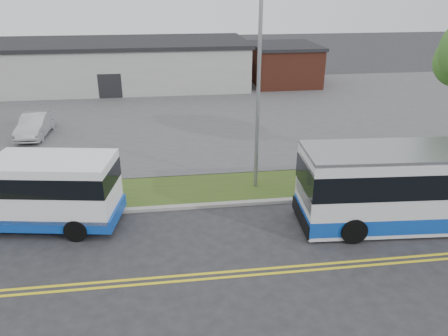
{
  "coord_description": "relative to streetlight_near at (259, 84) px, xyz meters",
  "views": [
    {
      "loc": [
        -1.17,
        -16.53,
        9.53
      ],
      "look_at": [
        1.28,
        1.78,
        1.6
      ],
      "focal_mm": 35.0,
      "sensor_mm": 36.0,
      "label": 1
    }
  ],
  "objects": [
    {
      "name": "lane_line_south",
      "position": [
        -3.0,
        -6.88,
        -5.23
      ],
      "size": [
        70.0,
        0.12,
        0.01
      ],
      "primitive_type": "cube",
      "color": "yellow",
      "rests_on": "ground"
    },
    {
      "name": "lane_line_north",
      "position": [
        -3.0,
        -6.58,
        -5.23
      ],
      "size": [
        70.0,
        0.12,
        0.01
      ],
      "primitive_type": "cube",
      "color": "yellow",
      "rests_on": "ground"
    },
    {
      "name": "curb",
      "position": [
        -3.0,
        -1.63,
        -5.16
      ],
      "size": [
        80.0,
        0.3,
        0.15
      ],
      "primitive_type": "cube",
      "color": "#9E9B93",
      "rests_on": "ground"
    },
    {
      "name": "shuttle_bus",
      "position": [
        -9.66,
        -2.25,
        -3.62
      ],
      "size": [
        8.14,
        3.75,
        3.01
      ],
      "rotation": [
        0.0,
        0.0,
        -0.16
      ],
      "color": "#0F41A8",
      "rests_on": "ground"
    },
    {
      "name": "verge",
      "position": [
        -3.0,
        0.17,
        -5.18
      ],
      "size": [
        80.0,
        3.3,
        0.1
      ],
      "primitive_type": "cube",
      "color": "#364D19",
      "rests_on": "ground"
    },
    {
      "name": "parking_lot",
      "position": [
        -3.0,
        14.27,
        -5.18
      ],
      "size": [
        80.0,
        25.0,
        0.1
      ],
      "primitive_type": "cube",
      "color": "#4C4C4F",
      "rests_on": "ground"
    },
    {
      "name": "brick_wing",
      "position": [
        7.5,
        23.27,
        -3.27
      ],
      "size": [
        6.3,
        7.3,
        3.9
      ],
      "color": "brown",
      "rests_on": "ground"
    },
    {
      "name": "parked_car_a",
      "position": [
        -12.84,
        9.58,
        -4.4
      ],
      "size": [
        1.69,
        4.49,
        1.46
      ],
      "primitive_type": "imported",
      "rotation": [
        0.0,
        0.0,
        -0.03
      ],
      "color": "#B1B4B9",
      "rests_on": "parking_lot"
    },
    {
      "name": "transit_bus",
      "position": [
        7.18,
        -4.28,
        -3.52
      ],
      "size": [
        12.35,
        3.58,
        3.39
      ],
      "rotation": [
        0.0,
        0.0,
        -0.06
      ],
      "color": "silver",
      "rests_on": "ground"
    },
    {
      "name": "ground",
      "position": [
        -3.0,
        -2.73,
        -5.23
      ],
      "size": [
        140.0,
        140.0,
        0.0
      ],
      "primitive_type": "plane",
      "color": "#28282B",
      "rests_on": "ground"
    },
    {
      "name": "streetlight_near",
      "position": [
        0.0,
        0.0,
        0.0
      ],
      "size": [
        0.35,
        1.53,
        9.5
      ],
      "color": "gray",
      "rests_on": "verge"
    },
    {
      "name": "commercial_building",
      "position": [
        -9.0,
        24.27,
        -3.05
      ],
      "size": [
        25.4,
        10.4,
        4.35
      ],
      "color": "#9E9E99",
      "rests_on": "ground"
    }
  ]
}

